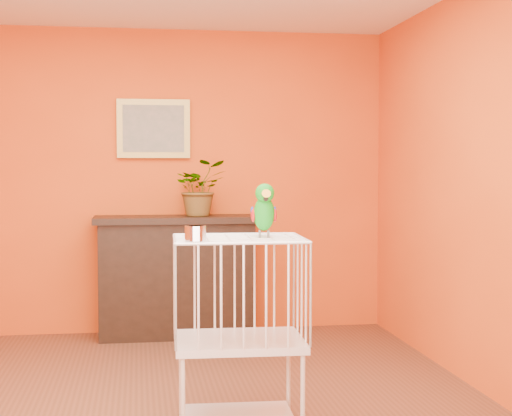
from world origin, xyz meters
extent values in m
plane|color=brown|center=(0.00, 0.00, 0.00)|extent=(4.50, 4.50, 0.00)
plane|color=#E75615|center=(0.00, 2.25, 1.30)|extent=(4.00, 0.00, 4.00)
plane|color=#E75615|center=(0.00, -2.25, 1.30)|extent=(4.00, 0.00, 4.00)
plane|color=#E75615|center=(2.00, 0.00, 1.30)|extent=(0.00, 4.50, 4.50)
cube|color=black|center=(0.18, 2.02, 0.48)|extent=(1.28, 0.43, 0.96)
cube|color=black|center=(0.18, 2.02, 0.99)|extent=(1.36, 0.49, 0.05)
cube|color=black|center=(0.18, 1.82, 0.48)|extent=(0.89, 0.02, 0.48)
cube|color=#4E2A16|center=(-0.09, 1.96, 0.37)|extent=(0.05, 0.19, 0.30)
cube|color=#2F562B|center=(0.00, 1.96, 0.37)|extent=(0.05, 0.19, 0.30)
cube|color=#4E2A16|center=(0.09, 1.96, 0.37)|extent=(0.05, 0.19, 0.30)
cube|color=#2F562B|center=(0.20, 1.96, 0.37)|extent=(0.05, 0.19, 0.30)
cube|color=#4E2A16|center=(0.31, 1.96, 0.37)|extent=(0.05, 0.19, 0.30)
imported|color=#26722D|center=(0.38, 2.03, 1.20)|extent=(0.50, 0.54, 0.37)
cube|color=#A6883B|center=(0.00, 2.22, 1.75)|extent=(0.62, 0.03, 0.50)
cube|color=gray|center=(0.00, 2.21, 1.75)|extent=(0.52, 0.01, 0.40)
cube|color=silver|center=(0.39, -0.44, 0.49)|extent=(0.70, 0.55, 0.04)
cube|color=silver|center=(0.39, -0.44, 1.04)|extent=(0.70, 0.55, 0.01)
cylinder|color=silver|center=(0.08, -0.66, 0.23)|extent=(0.03, 0.03, 0.47)
cylinder|color=silver|center=(0.69, -0.68, 0.23)|extent=(0.03, 0.03, 0.47)
cylinder|color=silver|center=(0.09, -0.19, 0.23)|extent=(0.03, 0.03, 0.47)
cylinder|color=silver|center=(0.70, -0.21, 0.23)|extent=(0.03, 0.03, 0.47)
cylinder|color=silver|center=(0.15, -0.64, 1.09)|extent=(0.11, 0.11, 0.08)
cylinder|color=#59544C|center=(0.50, -0.44, 1.07)|extent=(0.01, 0.01, 0.04)
cylinder|color=#59544C|center=(0.55, -0.44, 1.07)|extent=(0.01, 0.01, 0.04)
ellipsoid|color=#168D12|center=(0.53, -0.44, 1.17)|extent=(0.12, 0.17, 0.21)
ellipsoid|color=#168D12|center=(0.53, -0.47, 1.29)|extent=(0.11, 0.11, 0.10)
cone|color=orange|center=(0.52, -0.52, 1.27)|extent=(0.05, 0.07, 0.07)
cone|color=black|center=(0.52, -0.51, 1.26)|extent=(0.03, 0.03, 0.03)
sphere|color=black|center=(0.49, -0.49, 1.30)|extent=(0.01, 0.01, 0.01)
sphere|color=black|center=(0.56, -0.49, 1.30)|extent=(0.01, 0.01, 0.01)
ellipsoid|color=#A50C0C|center=(0.47, -0.42, 1.17)|extent=(0.03, 0.06, 0.07)
ellipsoid|color=navy|center=(0.58, -0.43, 1.17)|extent=(0.03, 0.06, 0.07)
cone|color=#168D12|center=(0.53, -0.37, 1.11)|extent=(0.07, 0.15, 0.11)
camera|label=1|loc=(-0.14, -4.54, 1.42)|focal=55.00mm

